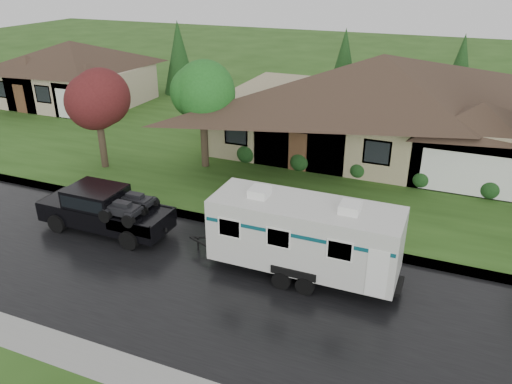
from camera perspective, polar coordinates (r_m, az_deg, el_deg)
ground at (r=19.23m, az=-0.26°, el=-7.87°), size 140.00×140.00×0.00m
road at (r=17.72m, az=-2.80°, el=-11.07°), size 140.00×8.00×0.01m
curb at (r=20.99m, az=2.13°, el=-4.63°), size 140.00×0.50×0.15m
lawn at (r=32.27m, az=10.15°, el=5.76°), size 140.00×26.00×0.15m
house_main at (r=29.82m, az=14.49°, el=10.85°), size 19.44×10.80×6.90m
house_far at (r=42.30m, az=-20.09°, el=13.24°), size 10.80×8.64×5.80m
tree_left_green at (r=26.56m, az=-6.16°, el=11.04°), size 3.47×3.47×5.74m
tree_red at (r=27.68m, az=-17.74°, el=9.74°), size 3.13×3.13×5.18m
shrub_row at (r=26.45m, az=11.62°, el=2.68°), size 13.60×1.00×1.00m
pickup_truck at (r=21.86m, az=-17.10°, el=-1.75°), size 5.70×2.17×1.90m
travel_trailer at (r=17.69m, az=5.56°, el=-4.80°), size 7.03×2.47×3.15m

